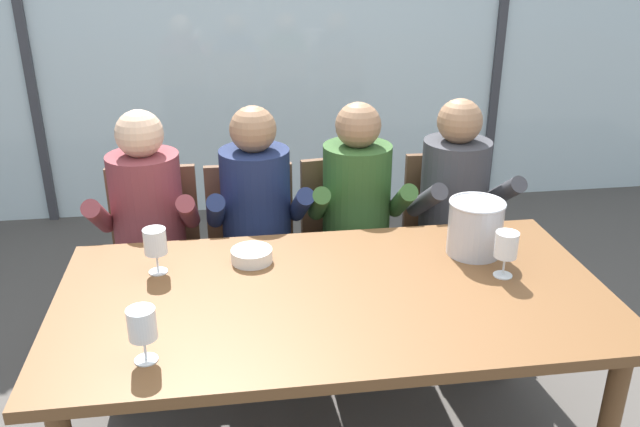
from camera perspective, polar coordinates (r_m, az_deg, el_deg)
ground at (r=3.56m, az=-1.49°, el=-9.05°), size 14.00×14.00×0.00m
window_glass_panel at (r=4.63m, az=-4.07°, el=15.75°), size 7.13×0.03×2.60m
window_mullion_left at (r=4.77m, az=-24.25°, el=14.07°), size 0.06×0.06×2.60m
window_mullion_right at (r=4.99m, az=15.37°, el=15.56°), size 0.06×0.06×2.60m
hillside_vineyard at (r=8.95m, az=-6.15°, el=16.10°), size 13.13×2.40×1.60m
dining_table at (r=2.37m, az=1.21°, el=-8.35°), size 1.93×1.00×0.74m
chair_near_curtain at (r=3.26m, az=-14.05°, el=-2.78°), size 0.44×0.44×0.88m
chair_left_of_center at (r=3.20m, az=-5.90°, el=-2.63°), size 0.44×0.44×0.88m
chair_center at (r=3.29m, az=2.40°, el=-1.76°), size 0.49×0.49×0.88m
chair_right_of_center at (r=3.40m, az=11.00°, el=-1.32°), size 0.45×0.45×0.88m
person_maroon_top at (r=3.05m, az=-14.68°, el=-1.13°), size 0.46×0.61×1.20m
person_navy_polo at (r=3.02m, az=-5.35°, el=-0.61°), size 0.48×0.62×1.20m
person_olive_shirt at (r=3.07m, az=3.35°, el=-0.12°), size 0.47×0.62×1.20m
person_charcoal_jacket at (r=3.20m, az=11.93°, el=0.38°), size 0.49×0.63×1.20m
ice_bucket_primary at (r=2.62m, az=13.24°, el=-1.12°), size 0.22×0.22×0.22m
tasting_bowl at (r=2.54m, az=-5.90°, el=-3.61°), size 0.16×0.16×0.05m
wine_glass_by_left_taster at (r=1.99m, az=-15.09°, el=-9.37°), size 0.08×0.08×0.17m
wine_glass_near_bucket at (r=2.48m, az=-14.02°, el=-2.52°), size 0.08×0.08×0.17m
wine_glass_center_pour at (r=2.47m, az=15.76°, el=-2.78°), size 0.08×0.08×0.17m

